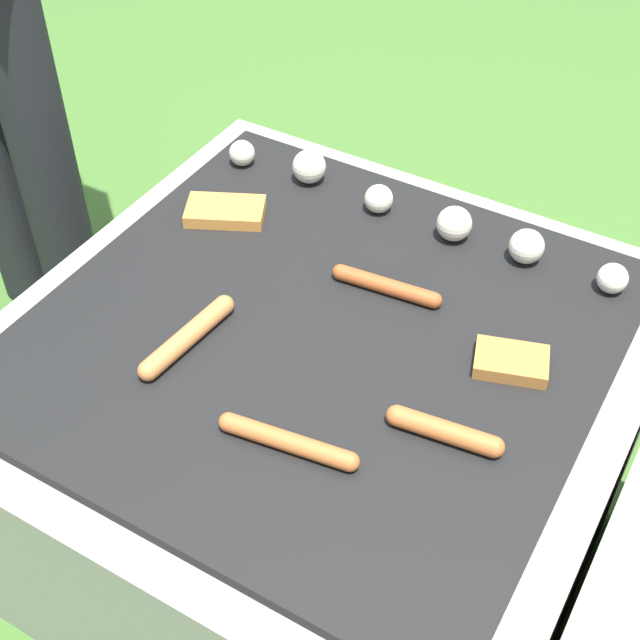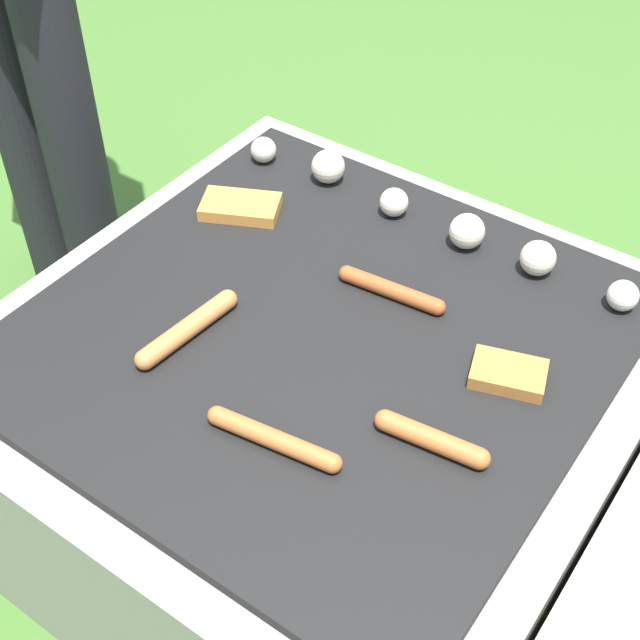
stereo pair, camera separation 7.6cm
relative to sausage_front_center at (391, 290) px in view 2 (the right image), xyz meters
The scene contains 9 objects.
ground_plane 0.43m from the sausage_front_center, 109.65° to the right, with size 14.00×14.00×0.00m, color #3D6628.
grill 0.25m from the sausage_front_center, 109.65° to the right, with size 0.85×0.85×0.40m.
sausage_front_left 0.29m from the sausage_front_center, 128.53° to the right, with size 0.04×0.18×0.03m.
sausage_back_right 0.27m from the sausage_front_center, 47.77° to the right, with size 0.15×0.04×0.03m.
sausage_front_center is the anchor object (origin of this frame).
sausage_front_right 0.31m from the sausage_front_center, 84.90° to the right, with size 0.18×0.05×0.02m.
bread_slice_right 0.21m from the sausage_front_center, 13.19° to the right, with size 0.11×0.09×0.02m.
bread_slice_center 0.30m from the sausage_front_center, behind, with size 0.14×0.12×0.02m.
mushroom_row 0.17m from the sausage_front_center, 103.50° to the left, with size 0.68×0.07×0.06m.
Camera 2 is at (0.50, -0.71, 1.26)m, focal length 50.00 mm.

